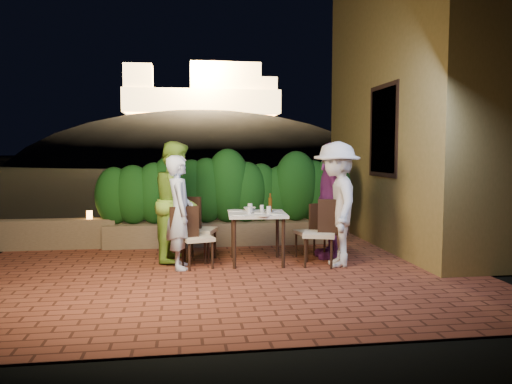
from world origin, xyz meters
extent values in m
plane|color=black|center=(0.00, 0.00, -0.02)|extent=(400.00, 400.00, 0.00)
cube|color=brown|center=(0.00, 0.50, -0.07)|extent=(7.00, 6.00, 0.15)
cube|color=olive|center=(3.60, 2.00, 2.50)|extent=(1.60, 5.00, 5.00)
cube|color=black|center=(2.82, 1.50, 2.00)|extent=(0.08, 1.00, 1.40)
cube|color=black|center=(2.81, 1.50, 2.00)|extent=(0.06, 1.15, 1.55)
cube|color=brown|center=(0.20, 2.30, 0.20)|extent=(4.20, 0.55, 0.40)
cube|color=brown|center=(-2.80, 2.30, 0.25)|extent=(2.20, 0.30, 0.50)
ellipsoid|color=black|center=(2.00, 60.00, -4.00)|extent=(52.00, 40.00, 22.00)
cylinder|color=white|center=(0.24, 0.50, 0.76)|extent=(0.20, 0.20, 0.01)
cylinder|color=white|center=(0.24, 1.01, 0.76)|extent=(0.24, 0.24, 0.01)
cylinder|color=white|center=(0.80, 0.52, 0.76)|extent=(0.22, 0.22, 0.01)
cylinder|color=white|center=(0.81, 0.95, 0.76)|extent=(0.22, 0.22, 0.01)
cylinder|color=white|center=(0.57, 0.73, 0.76)|extent=(0.20, 0.20, 0.01)
cylinder|color=white|center=(0.57, 0.39, 0.76)|extent=(0.23, 0.23, 0.01)
cylinder|color=silver|center=(0.41, 0.62, 0.80)|extent=(0.06, 0.06, 0.10)
cylinder|color=silver|center=(0.46, 0.90, 0.81)|extent=(0.07, 0.07, 0.12)
cylinder|color=silver|center=(0.69, 0.61, 0.81)|extent=(0.06, 0.06, 0.11)
cylinder|color=silver|center=(0.63, 0.86, 0.80)|extent=(0.06, 0.06, 0.10)
imported|color=white|center=(0.47, 1.06, 0.77)|extent=(0.25, 0.25, 0.05)
imported|color=silver|center=(-0.59, 0.55, 0.80)|extent=(0.42, 0.61, 1.60)
imported|color=#7DB438|center=(-0.63, 1.08, 0.90)|extent=(0.83, 0.99, 1.80)
imported|color=white|center=(1.65, 0.39, 0.90)|extent=(0.81, 1.24, 1.80)
imported|color=#792A80|center=(1.72, 0.95, 0.89)|extent=(0.50, 1.07, 1.79)
cylinder|color=orange|center=(-2.14, 2.30, 0.57)|extent=(0.10, 0.10, 0.14)
camera|label=1|loc=(-0.54, -6.50, 1.66)|focal=35.00mm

